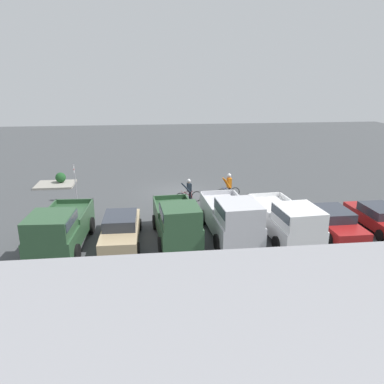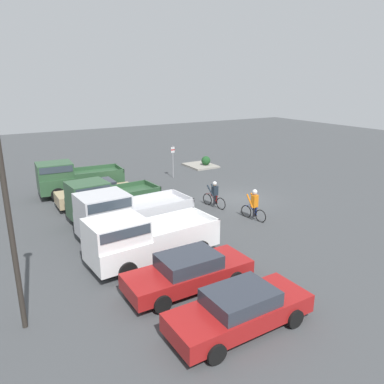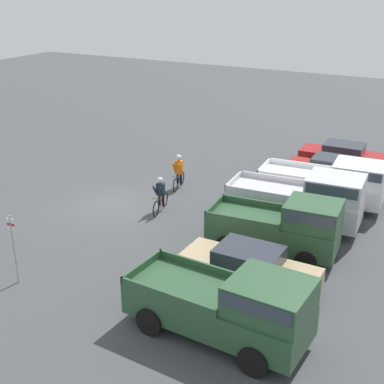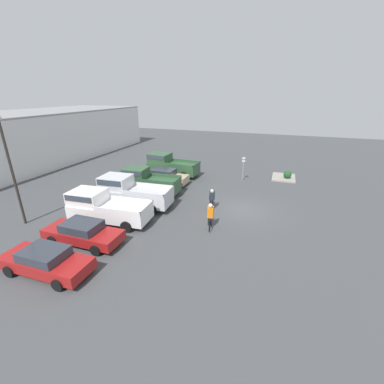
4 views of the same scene
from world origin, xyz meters
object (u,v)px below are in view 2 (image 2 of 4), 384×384
Objects in this scene: pickup_truck_2 at (107,199)px; lamppost at (6,199)px; fire_lane_sign at (173,159)px; pickup_truck_3 at (73,177)px; cyclist_0 at (214,194)px; pickup_truck_1 at (126,213)px; sedan_2 at (96,193)px; sedan_0 at (240,309)px; shrub at (206,161)px; pickup_truck_0 at (143,238)px; sedan_1 at (189,271)px; cyclist_1 at (254,204)px.

pickup_truck_2 is 0.69× the size of lamppost.
fire_lane_sign is at bearing -49.53° from pickup_truck_2.
pickup_truck_3 is at bearing 4.28° from pickup_truck_2.
lamppost reaches higher than cyclist_0.
pickup_truck_1 is 1.19× the size of sedan_2.
shrub is at bearing -30.01° from sedan_0.
pickup_truck_0 is 1.14× the size of pickup_truck_2.
sedan_1 is at bearing -179.93° from sedan_2.
sedan_0 is 2.65× the size of cyclist_1.
pickup_truck_3 is at bearing 101.97° from shrub.
pickup_truck_2 is 14.26m from shrub.
fire_lane_sign reaches higher than pickup_truck_3.
pickup_truck_2 reaches higher than cyclist_1.
cyclist_1 is at bearing -42.17° from sedan_0.
pickup_truck_2 reaches higher than sedan_1.
sedan_2 is 2.94m from pickup_truck_3.
shrub is at bearing -64.70° from sedan_2.
sedan_1 is 20.12m from shrub.
cyclist_1 is 0.24× the size of lamppost.
pickup_truck_0 is (2.76, 0.60, 0.42)m from sedan_1.
fire_lane_sign is at bearing -8.89° from cyclist_0.
sedan_0 is 0.94× the size of pickup_truck_2.
pickup_truck_1 is 2.80m from pickup_truck_2.
pickup_truck_1 reaches higher than cyclist_0.
pickup_truck_1 is (8.37, 0.41, 0.56)m from sedan_0.
fire_lane_sign reaches higher than sedan_0.
pickup_truck_1 is 11.67m from fire_lane_sign.
pickup_truck_1 is 6.96m from cyclist_1.
pickup_truck_2 is 1.05× the size of sedan_2.
sedan_0 is 1.84× the size of fire_lane_sign.
pickup_truck_2 is at bearing 78.71° from cyclist_0.
sedan_1 is 1.88× the size of fire_lane_sign.
pickup_truck_2 is 0.90× the size of pickup_truck_3.
sedan_0 is 16.86m from pickup_truck_3.
pickup_truck_0 is 7.21× the size of shrub.
sedan_0 is at bearing -177.17° from pickup_truck_1.
pickup_truck_0 is 0.79× the size of lamppost.
pickup_truck_1 reaches higher than pickup_truck_2.
pickup_truck_1 reaches higher than sedan_2.
sedan_1 is 9.27m from cyclist_0.
shrub is at bearing -30.01° from cyclist_0.
fire_lane_sign reaches higher than pickup_truck_0.
sedan_2 is at bearing 115.84° from fire_lane_sign.
sedan_1 is 1.00× the size of sedan_2.
pickup_truck_2 is at bearing 0.63° from pickup_truck_1.
shrub is at bearing -21.24° from cyclist_1.
pickup_truck_3 is 0.77× the size of lamppost.
pickup_truck_3 is at bearing 94.52° from fire_lane_sign.
sedan_2 is 0.66× the size of lamppost.
pickup_truck_3 is at bearing -19.86° from lamppost.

